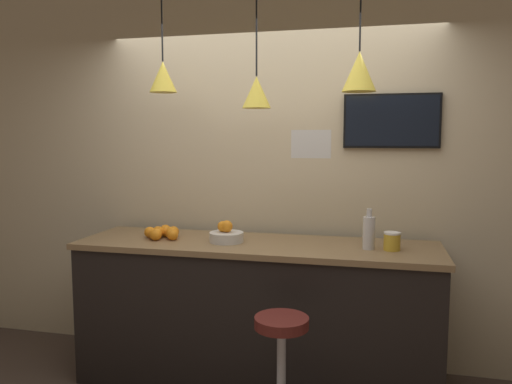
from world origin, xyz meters
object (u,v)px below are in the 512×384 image
at_px(juice_bottle, 369,232).
at_px(mounted_tv, 392,121).
at_px(fruit_bowl, 226,234).
at_px(spread_jar, 392,241).
at_px(bar_stool, 281,366).

distance_m(juice_bottle, mounted_tv, 0.85).
bearing_deg(fruit_bowl, juice_bottle, -0.10).
relative_size(juice_bottle, spread_jar, 2.24).
height_order(juice_bottle, mounted_tv, mounted_tv).
bearing_deg(spread_jar, fruit_bowl, 179.91).
xyz_separation_m(bar_stool, mounted_tv, (0.58, 1.08, 1.38)).
height_order(fruit_bowl, juice_bottle, juice_bottle).
bearing_deg(spread_jar, juice_bottle, 180.00).
xyz_separation_m(bar_stool, juice_bottle, (0.45, 0.64, 0.65)).
xyz_separation_m(bar_stool, spread_jar, (0.60, 0.64, 0.60)).
relative_size(fruit_bowl, mounted_tv, 0.35).
bearing_deg(mounted_tv, juice_bottle, -107.02).
bearing_deg(mounted_tv, bar_stool, -118.42).
bearing_deg(juice_bottle, fruit_bowl, 179.90).
bearing_deg(fruit_bowl, mounted_tv, 21.52).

